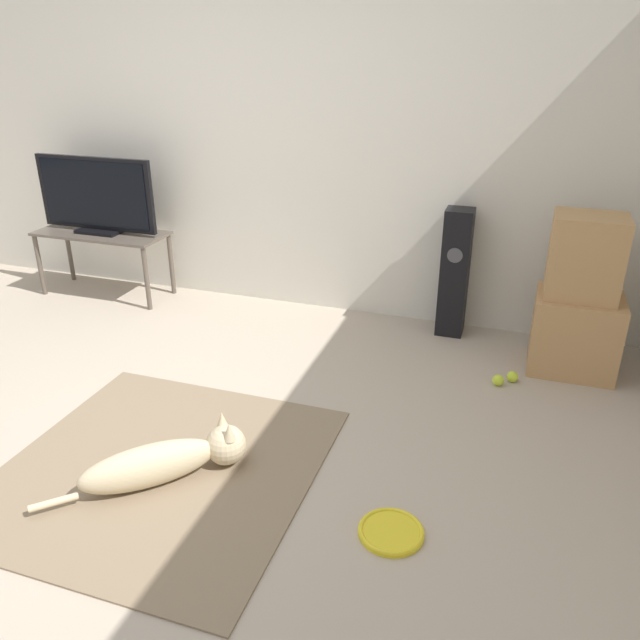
% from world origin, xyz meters
% --- Properties ---
extents(ground_plane, '(12.00, 12.00, 0.00)m').
position_xyz_m(ground_plane, '(0.00, 0.00, 0.00)').
color(ground_plane, '#B2A38E').
extents(wall_back, '(8.00, 0.06, 2.55)m').
position_xyz_m(wall_back, '(0.00, 2.10, 1.27)').
color(wall_back, beige).
rests_on(wall_back, ground_plane).
extents(area_rug, '(1.44, 1.47, 0.01)m').
position_xyz_m(area_rug, '(0.20, -0.05, 0.01)').
color(area_rug, '#847056').
rests_on(area_rug, ground_plane).
extents(dog, '(0.73, 0.72, 0.25)m').
position_xyz_m(dog, '(0.29, -0.11, 0.11)').
color(dog, beige).
rests_on(dog, area_rug).
extents(frisbee, '(0.27, 0.27, 0.03)m').
position_xyz_m(frisbee, '(1.33, -0.12, 0.01)').
color(frisbee, yellow).
rests_on(frisbee, ground_plane).
extents(cardboard_box_lower, '(0.50, 0.40, 0.48)m').
position_xyz_m(cardboard_box_lower, '(2.06, 1.62, 0.24)').
color(cardboard_box_lower, tan).
rests_on(cardboard_box_lower, ground_plane).
extents(cardboard_box_upper, '(0.40, 0.32, 0.49)m').
position_xyz_m(cardboard_box_upper, '(2.04, 1.63, 0.72)').
color(cardboard_box_upper, tan).
rests_on(cardboard_box_upper, cardboard_box_lower).
extents(floor_speaker, '(0.18, 0.18, 0.87)m').
position_xyz_m(floor_speaker, '(1.28, 1.92, 0.44)').
color(floor_speaker, black).
rests_on(floor_speaker, ground_plane).
extents(tv_stand, '(1.03, 0.41, 0.51)m').
position_xyz_m(tv_stand, '(-1.40, 1.78, 0.44)').
color(tv_stand, brown).
rests_on(tv_stand, ground_plane).
extents(tv, '(0.98, 0.20, 0.57)m').
position_xyz_m(tv, '(-1.40, 1.78, 0.79)').
color(tv, black).
rests_on(tv, tv_stand).
extents(tennis_ball_by_boxes, '(0.07, 0.07, 0.07)m').
position_xyz_m(tennis_ball_by_boxes, '(1.73, 1.34, 0.03)').
color(tennis_ball_by_boxes, '#C6E033').
rests_on(tennis_ball_by_boxes, ground_plane).
extents(tennis_ball_near_speaker, '(0.07, 0.07, 0.07)m').
position_xyz_m(tennis_ball_near_speaker, '(1.66, 1.27, 0.03)').
color(tennis_ball_near_speaker, '#C6E033').
rests_on(tennis_ball_near_speaker, ground_plane).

